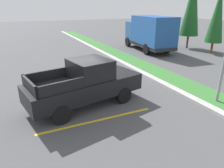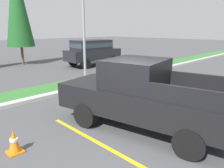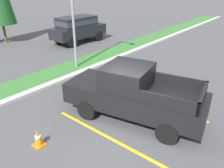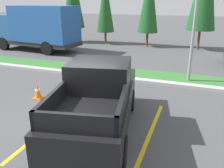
# 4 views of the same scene
# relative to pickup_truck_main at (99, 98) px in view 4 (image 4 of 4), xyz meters

# --- Properties ---
(ground_plane) EXTENTS (120.00, 120.00, 0.00)m
(ground_plane) POSITION_rel_pickup_truck_main_xyz_m (-0.87, -0.18, -1.04)
(ground_plane) COLOR #4C4C4F
(parking_line_near) EXTENTS (0.12, 4.80, 0.01)m
(parking_line_near) POSITION_rel_pickup_truck_main_xyz_m (-1.54, -0.05, -1.04)
(parking_line_near) COLOR yellow
(parking_line_near) RESTS_ON ground
(parking_line_far) EXTENTS (0.12, 4.80, 0.01)m
(parking_line_far) POSITION_rel_pickup_truck_main_xyz_m (1.56, -0.05, -1.04)
(parking_line_far) COLOR yellow
(parking_line_far) RESTS_ON ground
(curb_strip) EXTENTS (56.00, 0.40, 0.15)m
(curb_strip) POSITION_rel_pickup_truck_main_xyz_m (-0.87, 4.82, -0.97)
(curb_strip) COLOR #B2B2AD
(curb_strip) RESTS_ON ground
(grass_median) EXTENTS (56.00, 1.80, 0.06)m
(grass_median) POSITION_rel_pickup_truck_main_xyz_m (-0.87, 5.92, -1.01)
(grass_median) COLOR #387533
(grass_median) RESTS_ON ground
(pickup_truck_main) EXTENTS (2.93, 5.50, 2.10)m
(pickup_truck_main) POSITION_rel_pickup_truck_main_xyz_m (0.00, 0.00, 0.00)
(pickup_truck_main) COLOR black
(pickup_truck_main) RESTS_ON ground
(cargo_truck_distant) EXTENTS (6.99, 3.05, 3.40)m
(cargo_truck_distant) POSITION_rel_pickup_truck_main_xyz_m (-9.19, 9.63, 0.81)
(cargo_truck_distant) COLOR black
(cargo_truck_distant) RESTS_ON ground
(street_light) EXTENTS (0.24, 1.49, 6.35)m
(street_light) POSITION_rel_pickup_truck_main_xyz_m (2.33, 5.55, 2.67)
(street_light) COLOR gray
(street_light) RESTS_ON ground
(cypress_tree_left_inner) EXTENTS (1.56, 1.56, 6.01)m
(cypress_tree_left_inner) POSITION_rel_pickup_truck_main_xyz_m (-5.46, 14.31, 2.49)
(cypress_tree_left_inner) COLOR brown
(cypress_tree_left_inner) RESTS_ON ground
(traffic_cone) EXTENTS (0.36, 0.36, 0.60)m
(traffic_cone) POSITION_rel_pickup_truck_main_xyz_m (-3.28, 1.38, -0.75)
(traffic_cone) COLOR orange
(traffic_cone) RESTS_ON ground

